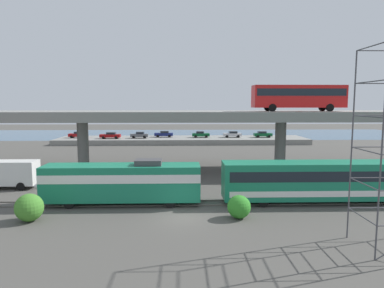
% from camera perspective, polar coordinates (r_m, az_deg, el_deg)
% --- Properties ---
extents(ground_plane, '(260.00, 260.00, 0.00)m').
position_cam_1_polar(ground_plane, '(29.05, -1.49, -11.96)').
color(ground_plane, '#4C4944').
extents(rail_strip_near, '(110.00, 0.12, 0.12)m').
position_cam_1_polar(rail_strip_near, '(32.11, -1.51, -10.03)').
color(rail_strip_near, '#59544C').
rests_on(rail_strip_near, ground_plane).
extents(rail_strip_far, '(110.00, 0.12, 0.12)m').
position_cam_1_polar(rail_strip_far, '(33.59, -1.51, -9.27)').
color(rail_strip_far, '#59544C').
rests_on(rail_strip_far, ground_plane).
extents(train_locomotive, '(15.28, 3.04, 4.18)m').
position_cam_1_polar(train_locomotive, '(32.92, -12.61, -5.93)').
color(train_locomotive, '#197A56').
rests_on(train_locomotive, ground_plane).
extents(train_coach_lead, '(20.01, 3.04, 3.86)m').
position_cam_1_polar(train_coach_lead, '(35.15, 21.62, -5.49)').
color(train_coach_lead, '#197A56').
rests_on(train_coach_lead, ground_plane).
extents(highway_overpass, '(96.00, 11.24, 8.25)m').
position_cam_1_polar(highway_overpass, '(47.57, -1.59, 4.43)').
color(highway_overpass, gray).
rests_on(highway_overpass, ground_plane).
extents(transit_bus_on_overpass, '(12.00, 2.68, 3.40)m').
position_cam_1_polar(transit_bus_on_overpass, '(48.05, 17.09, 7.60)').
color(transit_bus_on_overpass, red).
rests_on(transit_bus_on_overpass, highway_overpass).
extents(service_truck_west, '(6.80, 2.46, 3.04)m').
position_cam_1_polar(service_truck_west, '(43.29, -28.03, -4.30)').
color(service_truck_west, maroon).
rests_on(service_truck_west, ground_plane).
extents(pier_parking_lot, '(58.49, 11.65, 1.21)m').
position_cam_1_polar(pier_parking_lot, '(82.99, -1.60, 0.65)').
color(pier_parking_lot, gray).
rests_on(pier_parking_lot, ground_plane).
extents(parked_car_0, '(4.65, 1.92, 1.50)m').
position_cam_1_polar(parked_car_0, '(82.54, -13.23, 1.40)').
color(parked_car_0, maroon).
rests_on(parked_car_0, pier_parking_lot).
extents(parked_car_1, '(4.17, 1.82, 1.50)m').
position_cam_1_polar(parked_car_1, '(86.47, -18.18, 1.47)').
color(parked_car_1, maroon).
rests_on(parked_car_1, pier_parking_lot).
extents(parked_car_2, '(4.24, 1.90, 1.50)m').
position_cam_1_polar(parked_car_2, '(84.96, 11.51, 1.59)').
color(parked_car_2, '#0C4C26').
rests_on(parked_car_2, pier_parking_lot).
extents(parked_car_3, '(4.07, 1.87, 1.50)m').
position_cam_1_polar(parked_car_3, '(82.37, -8.60, 1.49)').
color(parked_car_3, '#515459').
rests_on(parked_car_3, pier_parking_lot).
extents(parked_car_4, '(4.10, 1.94, 1.50)m').
position_cam_1_polar(parked_car_4, '(83.13, 1.42, 1.61)').
color(parked_car_4, '#0C4C26').
rests_on(parked_car_4, pier_parking_lot).
extents(parked_car_5, '(4.44, 1.98, 1.50)m').
position_cam_1_polar(parked_car_5, '(84.29, -4.63, 1.66)').
color(parked_car_5, navy).
rests_on(parked_car_5, pier_parking_lot).
extents(parked_car_6, '(4.29, 1.92, 1.50)m').
position_cam_1_polar(parked_car_6, '(83.83, 6.63, 1.61)').
color(parked_car_6, '#B7B7BC').
rests_on(parked_car_6, pier_parking_lot).
extents(harbor_water, '(140.00, 36.00, 0.01)m').
position_cam_1_polar(harbor_water, '(105.94, -1.62, 1.62)').
color(harbor_water, '#385B7A').
rests_on(harbor_water, ground_plane).
extents(shrub_left, '(2.21, 2.21, 2.21)m').
position_cam_1_polar(shrub_left, '(30.71, -25.14, -9.42)').
color(shrub_left, '#40822A').
rests_on(shrub_left, ground_plane).
extents(shrub_right, '(1.90, 1.90, 1.90)m').
position_cam_1_polar(shrub_right, '(28.86, 7.72, -10.17)').
color(shrub_right, '#308927').
rests_on(shrub_right, ground_plane).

